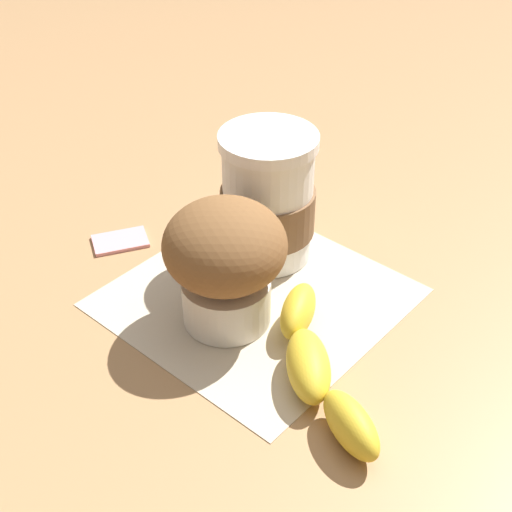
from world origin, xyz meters
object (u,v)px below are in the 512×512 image
coffee_cup (268,200)px  sugar_packet (120,240)px  muffin (225,259)px  banana (316,364)px

coffee_cup → sugar_packet: bearing=-132.6°
coffee_cup → muffin: bearing=-56.5°
muffin → sugar_packet: size_ratio=2.14×
muffin → banana: (0.09, 0.02, -0.04)m
muffin → coffee_cup: bearing=123.5°
banana → coffee_cup: bearing=156.4°
coffee_cup → muffin: coffee_cup is taller
sugar_packet → muffin: bearing=8.7°
coffee_cup → banana: coffee_cup is taller
muffin → banana: muffin is taller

